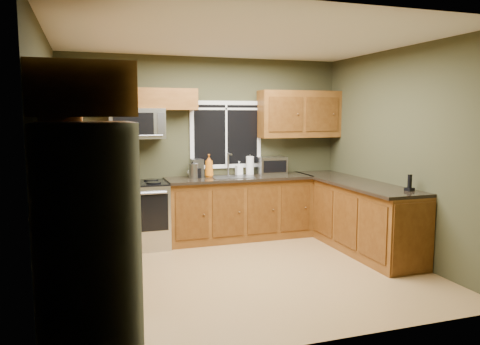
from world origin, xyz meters
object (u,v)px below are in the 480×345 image
soap_bottle_a (209,166)px  soap_bottle_c (192,171)px  kettle (194,170)px  cordless_phone (410,186)px  paper_towel_roll (250,165)px  refrigerator (89,238)px  range (140,215)px  toaster_oven (271,165)px  coffee_maker (197,169)px  microwave (137,124)px  soap_bottle_b (239,168)px

soap_bottle_a → soap_bottle_c: (-0.23, 0.12, -0.08)m
kettle → cordless_phone: kettle is taller
paper_towel_roll → cordless_phone: (1.31, -2.07, -0.08)m
refrigerator → range: bearing=76.0°
toaster_oven → coffee_maker: (-1.17, -0.01, -0.01)m
coffee_maker → paper_towel_roll: bearing=5.3°
kettle → paper_towel_roll: 0.92m
coffee_maker → cordless_phone: size_ratio=1.35×
coffee_maker → refrigerator: bearing=-118.0°
microwave → soap_bottle_a: 1.20m
refrigerator → soap_bottle_b: bearing=53.5°
microwave → paper_towel_roll: size_ratio=2.47×
range → kettle: 0.99m
microwave → soap_bottle_b: (1.53, 0.09, -0.69)m
toaster_oven → soap_bottle_a: size_ratio=1.30×
coffee_maker → soap_bottle_a: soap_bottle_a is taller
microwave → soap_bottle_c: (0.80, 0.09, -0.70)m
toaster_oven → soap_bottle_b: (-0.49, 0.08, -0.03)m
soap_bottle_a → soap_bottle_b: soap_bottle_a is taller
cordless_phone → coffee_maker: bearing=137.3°
soap_bottle_a → cordless_phone: bearing=-44.8°
soap_bottle_b → range: bearing=-171.4°
soap_bottle_b → kettle: bearing=-168.2°
coffee_maker → soap_bottle_b: 0.68m
microwave → toaster_oven: size_ratio=1.74×
microwave → cordless_phone: bearing=-33.5°
paper_towel_roll → cordless_phone: bearing=-57.6°
cordless_phone → toaster_oven: bearing=116.2°
toaster_oven → coffee_maker: bearing=-179.3°
soap_bottle_c → refrigerator: bearing=-116.4°
kettle → soap_bottle_b: (0.74, 0.16, -0.02)m
toaster_oven → kettle: size_ratio=1.68×
refrigerator → microwave: size_ratio=2.37×
range → coffee_maker: size_ratio=3.49×
range → toaster_oven: bearing=4.1°
range → microwave: 1.27m
soap_bottle_a → soap_bottle_b: size_ratio=1.61×
paper_towel_roll → soap_bottle_b: bearing=173.3°
toaster_oven → cordless_phone: bearing=-63.8°
microwave → coffee_maker: (0.85, -0.00, -0.66)m
kettle → soap_bottle_c: kettle is taller
range → paper_towel_roll: size_ratio=3.04×
refrigerator → toaster_oven: size_ratio=4.13×
soap_bottle_b → soap_bottle_c: bearing=180.0°
soap_bottle_b → cordless_phone: bearing=-54.7°
refrigerator → kettle: (1.47, 2.84, 0.16)m
soap_bottle_a → toaster_oven: bearing=1.9°
refrigerator → paper_towel_roll: 3.82m
refrigerator → toaster_oven: 3.99m
soap_bottle_b → coffee_maker: bearing=-171.7°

